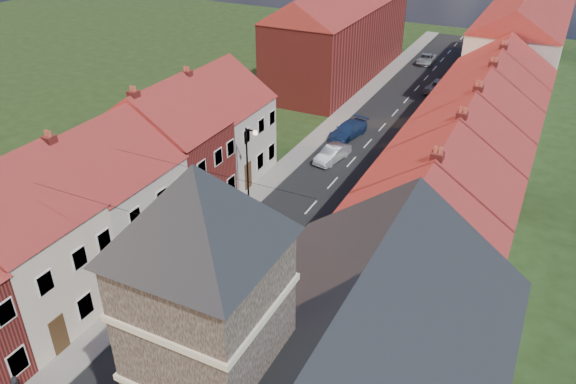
{
  "coord_description": "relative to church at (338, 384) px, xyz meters",
  "views": [
    {
      "loc": [
        13.69,
        -9.06,
        20.71
      ],
      "look_at": [
        0.29,
        17.79,
        3.5
      ],
      "focal_mm": 35.0,
      "sensor_mm": 36.0,
      "label": 1
    }
  ],
  "objects": [
    {
      "name": "cottage_r_pink",
      "position": [
        -0.06,
        25.57,
        -1.4
      ],
      "size": [
        8.3,
        6.0,
        9.0
      ],
      "color": "maroon",
      "rests_on": "ground"
    },
    {
      "name": "cottage_r_cream_mid",
      "position": [
        -0.06,
        20.17,
        -1.4
      ],
      "size": [
        8.3,
        5.2,
        9.0
      ],
      "color": "beige",
      "rests_on": "ground"
    },
    {
      "name": "pavement_right",
      "position": [
        -4.96,
        26.68,
        -5.82
      ],
      "size": [
        1.8,
        90.0,
        0.12
      ],
      "primitive_type": "cube",
      "color": "#ADA59E",
      "rests_on": "ground"
    },
    {
      "name": "cottage_l_brick_mid",
      "position": [
        -18.66,
        14.72,
        -1.35
      ],
      "size": [
        8.3,
        5.7,
        9.1
      ],
      "color": "maroon",
      "rests_on": "ground"
    },
    {
      "name": "cottage_l_white",
      "position": [
        -18.66,
        8.62,
        -1.51
      ],
      "size": [
        8.3,
        6.9,
        8.8
      ],
      "color": "beige",
      "rests_on": "ground"
    },
    {
      "name": "cottage_l_cream",
      "position": [
        -18.66,
        2.22,
        -1.35
      ],
      "size": [
        8.3,
        6.3,
        9.1
      ],
      "color": "beige",
      "rests_on": "ground"
    },
    {
      "name": "cottage_r_cream_far",
      "position": [
        -0.06,
        36.37,
        -1.4
      ],
      "size": [
        8.3,
        6.0,
        9.0
      ],
      "color": "beige",
      "rests_on": "ground"
    },
    {
      "name": "cottage_r_tudor",
      "position": [
        -0.09,
        9.37,
        -1.41
      ],
      "size": [
        8.3,
        5.2,
        9.0
      ],
      "color": "beige",
      "rests_on": "ground"
    },
    {
      "name": "car_mid",
      "position": [
        -10.86,
        26.17,
        -5.24
      ],
      "size": [
        2.04,
        4.02,
        1.27
      ],
      "primitive_type": "imported",
      "rotation": [
        0.0,
        0.0,
        -0.19
      ],
      "color": "silver",
      "rests_on": "ground"
    },
    {
      "name": "car_distant",
      "position": [
        -10.86,
        56.18,
        -5.3
      ],
      "size": [
        2.0,
        4.17,
        1.14
      ],
      "primitive_type": "imported",
      "rotation": [
        0.0,
        0.0,
        0.03
      ],
      "color": "#A8A9AF",
      "rests_on": "ground"
    },
    {
      "name": "cottage_r_white_far",
      "position": [
        -0.06,
        30.97,
        -1.4
      ],
      "size": [
        8.3,
        5.2,
        9.0
      ],
      "color": "beige",
      "rests_on": "ground"
    },
    {
      "name": "cottage_r_white_near",
      "position": [
        -0.06,
        14.77,
        -1.4
      ],
      "size": [
        8.3,
        6.0,
        9.0
      ],
      "color": "beige",
      "rests_on": "ground"
    },
    {
      "name": "road",
      "position": [
        -9.36,
        26.68,
        -5.87
      ],
      "size": [
        7.0,
        90.0,
        0.02
      ],
      "primitive_type": "cube",
      "color": "black",
      "rests_on": "ground"
    },
    {
      "name": "pedestrian_right",
      "position": [
        -4.26,
        12.01,
        -4.93
      ],
      "size": [
        0.9,
        0.76,
        1.66
      ],
      "primitive_type": "imported",
      "rotation": [
        0.0,
        0.0,
        2.96
      ],
      "color": "black",
      "rests_on": "pavement_right"
    },
    {
      "name": "car_distant_b",
      "position": [
        -6.85,
        46.68,
        -5.19
      ],
      "size": [
        2.75,
        5.14,
        1.37
      ],
      "primitive_type": "imported",
      "rotation": [
        0.0,
        0.0,
        3.04
      ],
      "color": "#A5A8AD",
      "rests_on": "ground"
    },
    {
      "name": "car_far",
      "position": [
        -11.47,
        31.26,
        -5.22
      ],
      "size": [
        2.7,
        4.83,
        1.32
      ],
      "primitive_type": "imported",
      "rotation": [
        0.0,
        0.0,
        -0.19
      ],
      "color": "navy",
      "rests_on": "ground"
    },
    {
      "name": "block_left_far",
      "position": [
        -18.66,
        46.68,
        -0.58
      ],
      "size": [
        8.3,
        24.2,
        10.5
      ],
      "color": "maroon",
      "rests_on": "ground"
    },
    {
      "name": "church",
      "position": [
        0.0,
        0.0,
        0.0
      ],
      "size": [
        11.25,
        14.25,
        15.2
      ],
      "color": "#2F2621",
      "rests_on": "ground"
    },
    {
      "name": "cottage_l_pink",
      "position": [
        -18.66,
        20.52,
        -1.51
      ],
      "size": [
        8.3,
        6.3,
        8.8
      ],
      "color": "beige",
      "rests_on": "ground"
    },
    {
      "name": "pedestrian_left_b",
      "position": [
        -13.06,
        7.48,
        -4.9
      ],
      "size": [
        0.73,
        0.6,
        1.72
      ],
      "primitive_type": "imported",
      "rotation": [
        0.0,
        0.0,
        0.34
      ],
      "color": "black",
      "rests_on": "pavement_left"
    },
    {
      "name": "lamppost",
      "position": [
        -13.17,
        16.68,
        -2.34
      ],
      "size": [
        0.88,
        0.15,
        6.0
      ],
      "color": "black",
      "rests_on": "pavement_left"
    },
    {
      "name": "pavement_left",
      "position": [
        -13.76,
        26.68,
        -5.82
      ],
      "size": [
        1.8,
        90.0,
        0.12
      ],
      "primitive_type": "cube",
      "color": "#ADA59E",
      "rests_on": "ground"
    },
    {
      "name": "block_right_far",
      "position": [
        -0.06,
        51.68,
        -0.58
      ],
      "size": [
        8.3,
        24.2,
        10.5
      ],
      "color": "beige",
      "rests_on": "ground"
    }
  ]
}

